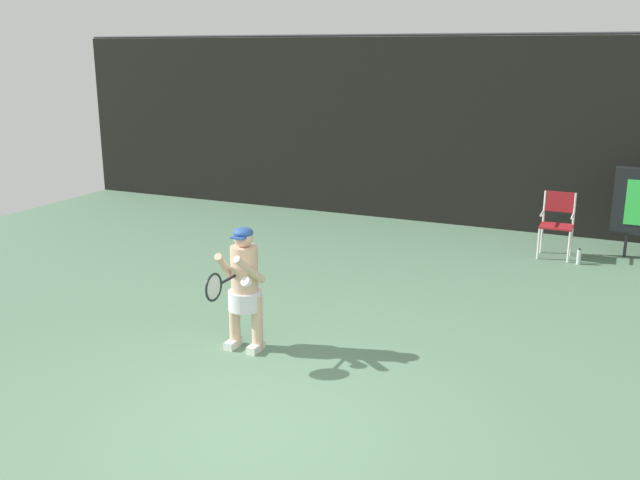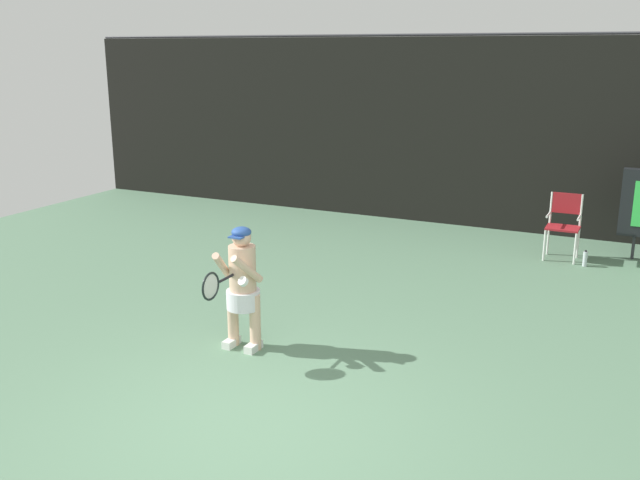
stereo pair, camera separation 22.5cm
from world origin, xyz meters
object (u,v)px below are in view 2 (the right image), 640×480
at_px(tennis_player, 242,284).
at_px(tennis_racket, 212,286).
at_px(water_bottle, 585,259).
at_px(umpire_chair, 564,222).

relative_size(tennis_player, tennis_racket, 2.41).
xyz_separation_m(water_bottle, tennis_racket, (-3.28, -5.64, 0.80)).
distance_m(water_bottle, tennis_racket, 6.58).
distance_m(umpire_chair, tennis_player, 6.10).
height_order(umpire_chair, tennis_player, tennis_player).
bearing_deg(water_bottle, umpire_chair, 143.16).
bearing_deg(tennis_player, tennis_racket, -93.47).
height_order(water_bottle, tennis_player, tennis_player).
distance_m(water_bottle, tennis_player, 6.07).
relative_size(umpire_chair, tennis_player, 0.75).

